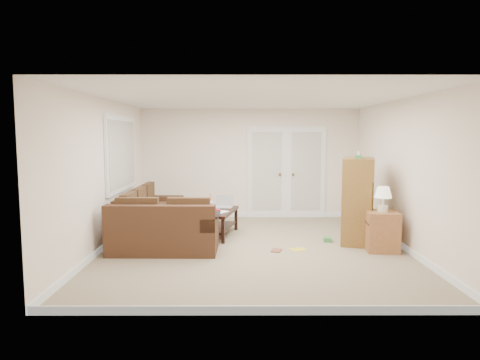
{
  "coord_description": "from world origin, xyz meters",
  "views": [
    {
      "loc": [
        -0.24,
        -7.1,
        1.9
      ],
      "look_at": [
        -0.22,
        0.51,
        1.1
      ],
      "focal_mm": 32.0,
      "sensor_mm": 36.0,
      "label": 1
    }
  ],
  "objects_px": {
    "tv_armoire": "(357,200)",
    "coffee_table": "(217,222)",
    "side_cabinet": "(382,228)",
    "sectional_sofa": "(157,224)"
  },
  "relations": [
    {
      "from": "tv_armoire",
      "to": "side_cabinet",
      "type": "xyz_separation_m",
      "value": [
        0.25,
        -0.6,
        -0.38
      ]
    },
    {
      "from": "coffee_table",
      "to": "tv_armoire",
      "type": "bearing_deg",
      "value": 0.57
    },
    {
      "from": "coffee_table",
      "to": "side_cabinet",
      "type": "bearing_deg",
      "value": -9.85
    },
    {
      "from": "sectional_sofa",
      "to": "coffee_table",
      "type": "height_order",
      "value": "sectional_sofa"
    },
    {
      "from": "sectional_sofa",
      "to": "coffee_table",
      "type": "distance_m",
      "value": 1.16
    },
    {
      "from": "tv_armoire",
      "to": "side_cabinet",
      "type": "distance_m",
      "value": 0.75
    },
    {
      "from": "sectional_sofa",
      "to": "side_cabinet",
      "type": "relative_size",
      "value": 2.52
    },
    {
      "from": "tv_armoire",
      "to": "coffee_table",
      "type": "bearing_deg",
      "value": -174.51
    },
    {
      "from": "tv_armoire",
      "to": "sectional_sofa",
      "type": "bearing_deg",
      "value": -163.54
    },
    {
      "from": "coffee_table",
      "to": "side_cabinet",
      "type": "relative_size",
      "value": 1.21
    }
  ]
}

